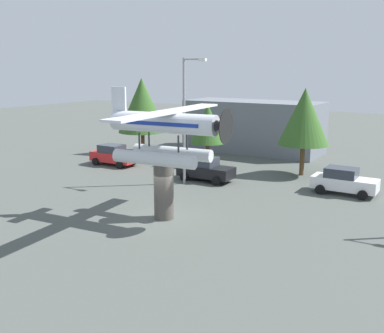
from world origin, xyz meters
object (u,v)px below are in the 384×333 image
(car_near_red, at_px, (114,155))
(car_far_white, at_px, (344,181))
(storefront_building, at_px, (253,126))
(tree_west, at_px, (142,105))
(floatplane_monument, at_px, (165,132))
(streetlight_primary, at_px, (186,113))
(tree_east, at_px, (208,124))
(tree_center_back, at_px, (304,117))
(car_mid_black, at_px, (205,169))
(display_pedestal, at_px, (164,190))

(car_near_red, height_order, car_far_white, same)
(storefront_building, xyz_separation_m, tree_west, (-8.92, -6.50, 2.18))
(floatplane_monument, height_order, car_near_red, floatplane_monument)
(streetlight_primary, bearing_deg, car_near_red, 165.15)
(floatplane_monument, relative_size, streetlight_primary, 1.17)
(car_far_white, relative_size, tree_east, 0.80)
(floatplane_monument, relative_size, tree_center_back, 1.54)
(floatplane_monument, xyz_separation_m, car_near_red, (-12.09, 9.56, -4.01))
(floatplane_monument, distance_m, tree_east, 14.64)
(car_mid_black, distance_m, tree_west, 13.36)
(display_pedestal, bearing_deg, floatplane_monument, 5.11)
(streetlight_primary, xyz_separation_m, tree_west, (-10.27, 8.30, -0.41))
(floatplane_monument, height_order, tree_east, floatplane_monument)
(car_mid_black, height_order, tree_center_back, tree_center_back)
(display_pedestal, height_order, tree_east, tree_east)
(car_far_white, distance_m, streetlight_primary, 11.64)
(streetlight_primary, xyz_separation_m, tree_center_back, (6.21, 7.15, -0.54))
(car_near_red, bearing_deg, floatplane_monument, -38.32)
(tree_west, xyz_separation_m, tree_center_back, (16.48, -1.15, -0.13))
(tree_east, bearing_deg, storefront_building, 86.24)
(tree_east, relative_size, tree_center_back, 0.78)
(streetlight_primary, height_order, tree_east, streetlight_primary)
(car_near_red, height_order, storefront_building, storefront_building)
(floatplane_monument, xyz_separation_m, storefront_building, (-4.53, 21.99, -2.36))
(car_near_red, xyz_separation_m, tree_west, (-1.36, 5.93, 3.82))
(display_pedestal, xyz_separation_m, tree_west, (-13.32, 15.50, 3.09))
(streetlight_primary, bearing_deg, car_far_white, 17.30)
(display_pedestal, relative_size, tree_east, 0.61)
(car_mid_black, bearing_deg, streetlight_primary, -111.90)
(floatplane_monument, bearing_deg, tree_east, 105.27)
(display_pedestal, relative_size, car_mid_black, 0.77)
(car_near_red, xyz_separation_m, storefront_building, (7.56, 12.43, 1.64))
(streetlight_primary, bearing_deg, tree_center_back, 49.02)
(storefront_building, distance_m, tree_east, 8.41)
(tree_center_back, bearing_deg, car_mid_black, -135.13)
(storefront_building, height_order, tree_west, tree_west)
(car_mid_black, relative_size, tree_east, 0.80)
(car_near_red, xyz_separation_m, streetlight_primary, (8.92, -2.36, 4.23))
(display_pedestal, relative_size, tree_west, 0.44)
(floatplane_monument, relative_size, car_far_white, 2.49)
(floatplane_monument, relative_size, storefront_building, 0.78)
(storefront_building, bearing_deg, car_mid_black, -81.36)
(floatplane_monument, bearing_deg, storefront_building, 96.53)
(car_mid_black, relative_size, streetlight_primary, 0.47)
(tree_east, bearing_deg, car_mid_black, -62.34)
(display_pedestal, height_order, streetlight_primary, streetlight_primary)
(car_near_red, distance_m, streetlight_primary, 10.15)
(storefront_building, bearing_deg, car_far_white, -44.67)
(car_mid_black, xyz_separation_m, tree_center_back, (5.56, 5.53, 3.69))
(car_near_red, distance_m, car_far_white, 19.29)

